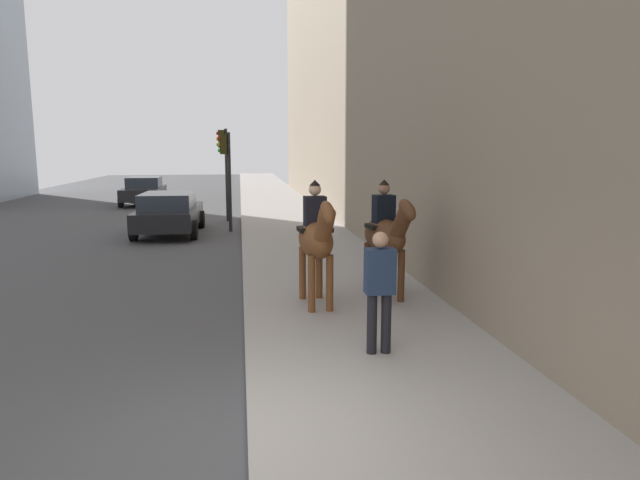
% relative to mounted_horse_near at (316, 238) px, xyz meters
% --- Properties ---
extents(sidewalk_slab, '(120.00, 3.70, 0.12)m').
position_rel_mounted_horse_near_xyz_m(sidewalk_slab, '(-4.49, -0.55, -1.30)').
color(sidewalk_slab, gray).
rests_on(sidewalk_slab, ground).
extents(mounted_horse_near, '(2.15, 0.66, 2.26)m').
position_rel_mounted_horse_near_xyz_m(mounted_horse_near, '(0.00, 0.00, 0.00)').
color(mounted_horse_near, brown).
rests_on(mounted_horse_near, sidewalk_slab).
extents(mounted_horse_far, '(2.15, 0.77, 2.23)m').
position_rel_mounted_horse_near_xyz_m(mounted_horse_far, '(0.40, -1.37, -0.02)').
color(mounted_horse_far, '#4C2B16').
rests_on(mounted_horse_far, sidewalk_slab).
extents(pedestrian_greeting, '(0.27, 0.40, 1.70)m').
position_rel_mounted_horse_near_xyz_m(pedestrian_greeting, '(-2.47, -0.53, -0.26)').
color(pedestrian_greeting, black).
rests_on(pedestrian_greeting, sidewalk_slab).
extents(car_near_lane, '(4.49, 2.15, 1.44)m').
position_rel_mounted_horse_near_xyz_m(car_near_lane, '(20.81, 6.32, -0.62)').
color(car_near_lane, black).
rests_on(car_near_lane, ground).
extents(car_mid_lane, '(4.56, 2.18, 1.44)m').
position_rel_mounted_horse_near_xyz_m(car_mid_lane, '(9.96, 3.75, -0.60)').
color(car_mid_lane, black).
rests_on(car_mid_lane, ground).
extents(traffic_light_near_curb, '(0.20, 0.44, 3.48)m').
position_rel_mounted_horse_near_xyz_m(traffic_light_near_curb, '(10.30, 1.77, 0.99)').
color(traffic_light_near_curb, black).
rests_on(traffic_light_near_curb, ground).
extents(traffic_light_far_curb, '(0.20, 0.44, 3.70)m').
position_rel_mounted_horse_near_xyz_m(traffic_light_far_curb, '(13.27, 1.93, 1.13)').
color(traffic_light_far_curb, black).
rests_on(traffic_light_far_curb, ground).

